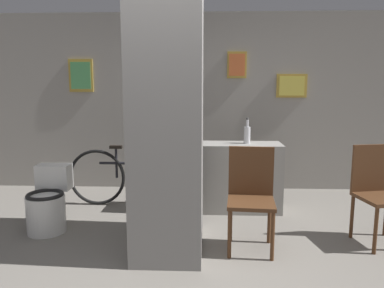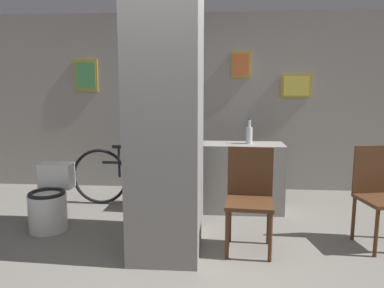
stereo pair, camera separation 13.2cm
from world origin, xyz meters
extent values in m
plane|color=slate|center=(0.00, 0.00, 0.00)|extent=(14.00, 14.00, 0.00)
cube|color=gray|center=(0.00, 2.63, 1.30)|extent=(8.00, 0.06, 2.60)
cube|color=#B79338|center=(-1.60, 2.58, 1.70)|extent=(0.36, 0.02, 0.48)
cube|color=#4C9959|center=(-1.60, 2.57, 1.70)|extent=(0.30, 0.01, 0.39)
cube|color=#B79338|center=(1.50, 2.58, 1.55)|extent=(0.44, 0.02, 0.34)
cube|color=#E0CC4C|center=(1.50, 2.57, 1.55)|extent=(0.36, 0.01, 0.28)
cube|color=#B79338|center=(0.70, 2.58, 1.85)|extent=(0.28, 0.02, 0.38)
cube|color=#D86633|center=(0.70, 2.57, 1.85)|extent=(0.23, 0.01, 0.31)
cube|color=gray|center=(-0.09, 0.53, 1.30)|extent=(0.63, 1.06, 2.60)
cylinder|color=#593319|center=(-0.41, 0.32, 1.55)|extent=(0.03, 0.40, 0.40)
cylinder|color=red|center=(-0.43, 0.32, 1.55)|extent=(0.01, 0.07, 0.07)
cube|color=gray|center=(0.45, 1.61, 0.43)|extent=(1.49, 0.44, 0.85)
cylinder|color=white|center=(-1.45, 0.80, 0.20)|extent=(0.40, 0.40, 0.40)
torus|color=black|center=(-1.45, 0.80, 0.41)|extent=(0.39, 0.39, 0.04)
cube|color=white|center=(-1.45, 1.06, 0.54)|extent=(0.36, 0.20, 0.28)
cylinder|color=#4C2D19|center=(0.48, 0.26, 0.23)|extent=(0.04, 0.04, 0.45)
cylinder|color=#4C2D19|center=(0.87, 0.23, 0.23)|extent=(0.04, 0.04, 0.45)
cylinder|color=#4C2D19|center=(0.52, 0.65, 0.23)|extent=(0.04, 0.04, 0.45)
cylinder|color=#4C2D19|center=(0.90, 0.61, 0.23)|extent=(0.04, 0.04, 0.45)
cube|color=#4C2D19|center=(0.69, 0.44, 0.47)|extent=(0.47, 0.47, 0.04)
cube|color=#4C2D19|center=(0.71, 0.64, 0.73)|extent=(0.44, 0.07, 0.48)
cylinder|color=#4C2D19|center=(1.85, 0.40, 0.23)|extent=(0.04, 0.04, 0.45)
cylinder|color=#4C2D19|center=(1.77, 0.78, 0.23)|extent=(0.04, 0.04, 0.45)
cube|color=#4C2D19|center=(1.96, 0.82, 0.73)|extent=(0.44, 0.11, 0.48)
torus|color=black|center=(-1.16, 1.73, 0.37)|extent=(0.74, 0.04, 0.74)
torus|color=black|center=(-0.11, 1.73, 0.37)|extent=(0.74, 0.04, 0.74)
cylinder|color=black|center=(-0.64, 1.73, 0.56)|extent=(0.97, 0.04, 0.04)
cylinder|color=black|center=(-0.90, 1.73, 0.56)|extent=(0.03, 0.03, 0.38)
cylinder|color=black|center=(-0.16, 1.73, 0.56)|extent=(0.03, 0.03, 0.35)
cube|color=black|center=(-0.90, 1.73, 0.77)|extent=(0.16, 0.06, 0.04)
cylinder|color=#262626|center=(-0.16, 1.73, 0.74)|extent=(0.03, 0.42, 0.03)
cylinder|color=silver|center=(0.77, 1.62, 0.95)|extent=(0.08, 0.08, 0.21)
cylinder|color=silver|center=(0.77, 1.62, 1.10)|extent=(0.03, 0.03, 0.09)
sphere|color=#333333|center=(0.77, 1.62, 1.16)|extent=(0.03, 0.03, 0.03)
camera|label=1|loc=(0.27, -2.97, 1.58)|focal=35.00mm
camera|label=2|loc=(0.40, -2.96, 1.58)|focal=35.00mm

